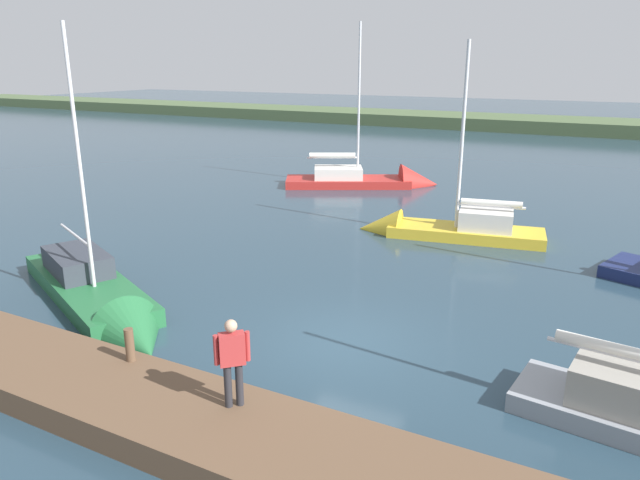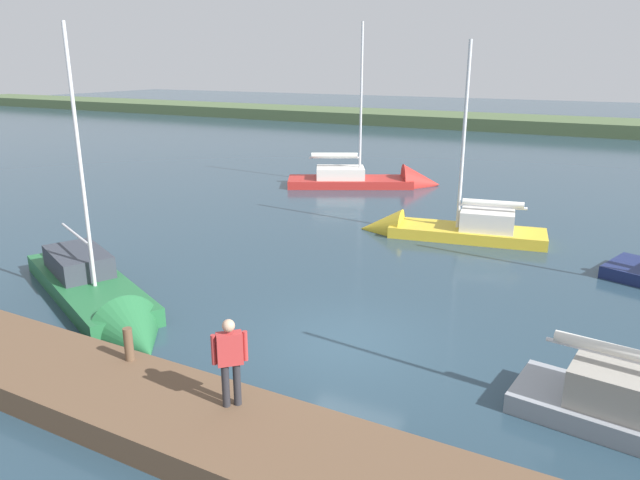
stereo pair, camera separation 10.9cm
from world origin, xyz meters
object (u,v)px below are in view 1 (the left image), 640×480
mooring_post_near (130,345)px  sailboat_near_dock (100,303)px  sailboat_far_left (438,231)px  person_on_dock (232,357)px  sailboat_far_right (377,182)px

mooring_post_near → sailboat_near_dock: bearing=-34.1°
sailboat_far_left → person_on_dock: (-0.41, 13.99, 1.34)m
sailboat_far_right → sailboat_near_dock: bearing=-119.3°
sailboat_far_left → person_on_dock: bearing=81.6°
sailboat_near_dock → person_on_dock: bearing=1.1°
mooring_post_near → sailboat_near_dock: sailboat_near_dock is taller
sailboat_near_dock → sailboat_far_left: (-6.26, -11.07, 0.06)m
sailboat_far_left → sailboat_far_right: 9.70m
sailboat_far_left → sailboat_far_right: (5.78, -7.80, 0.01)m
mooring_post_near → sailboat_far_right: bearing=-81.3°
sailboat_near_dock → sailboat_far_left: sailboat_near_dock is taller
sailboat_near_dock → person_on_dock: (-6.68, 2.92, 1.40)m
mooring_post_near → sailboat_near_dock: (3.78, -2.56, -0.78)m
person_on_dock → sailboat_near_dock: bearing=-157.4°
mooring_post_near → person_on_dock: size_ratio=0.42×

